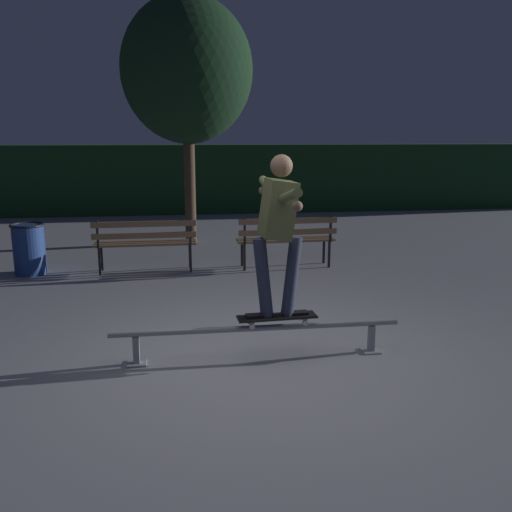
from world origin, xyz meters
name	(u,v)px	position (x,y,z in m)	size (l,w,h in m)	color
ground_plane	(258,359)	(0.00, 0.00, 0.00)	(90.00, 90.00, 0.00)	gray
hedge_backdrop	(205,178)	(0.00, 10.67, 0.93)	(24.00, 1.20, 1.87)	#193D1E
grind_rail	(257,332)	(0.00, 0.04, 0.26)	(2.85, 0.18, 0.33)	gray
skateboard	(277,317)	(0.20, 0.04, 0.41)	(0.79, 0.25, 0.09)	black
skateboarder	(278,223)	(0.20, 0.04, 1.34)	(0.63, 1.41, 1.56)	black
park_bench_leftmost	(145,239)	(-1.28, 3.69, 0.54)	(1.61, 0.45, 0.88)	black
park_bench_left_center	(287,236)	(0.99, 3.69, 0.54)	(1.61, 0.45, 0.88)	black
tree_behind_benches	(187,71)	(-0.51, 6.13, 3.34)	(2.52, 2.52, 4.74)	#4C3828
trash_can	(29,248)	(-3.08, 3.84, 0.41)	(0.52, 0.52, 0.80)	navy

